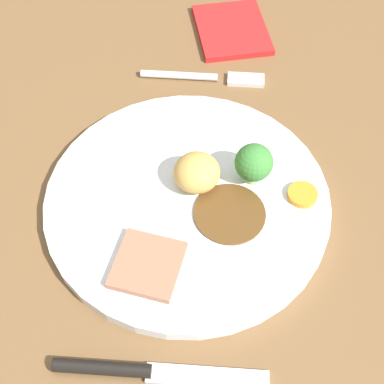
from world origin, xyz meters
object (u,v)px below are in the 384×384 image
at_px(roast_potato_left, 197,172).
at_px(folded_napkin, 232,30).
at_px(carrot_coin_front, 303,195).
at_px(dinner_plate, 192,202).
at_px(knife, 141,371).
at_px(fork, 207,77).
at_px(meat_slice_main, 148,265).
at_px(broccoli_floret, 254,163).

xyz_separation_m(roast_potato_left, folded_napkin, (-0.27, 0.02, -0.03)).
bearing_deg(folded_napkin, carrot_coin_front, 19.00).
relative_size(dinner_plate, knife, 1.58).
distance_m(fork, knife, 0.37).
distance_m(roast_potato_left, carrot_coin_front, 0.11).
bearing_deg(meat_slice_main, knife, 5.53).
bearing_deg(fork, knife, -95.28).
xyz_separation_m(broccoli_floret, knife, (0.21, -0.08, -0.04)).
height_order(dinner_plate, meat_slice_main, meat_slice_main).
relative_size(knife, folded_napkin, 1.69).
relative_size(broccoli_floret, knife, 0.25).
height_order(meat_slice_main, broccoli_floret, broccoli_floret).
distance_m(meat_slice_main, knife, 0.10).
distance_m(meat_slice_main, roast_potato_left, 0.11).
bearing_deg(carrot_coin_front, fork, -146.29).
xyz_separation_m(dinner_plate, meat_slice_main, (0.08, -0.03, 0.01)).
bearing_deg(knife, folded_napkin, 81.97).
xyz_separation_m(dinner_plate, fork, (-0.19, -0.01, -0.00)).
distance_m(dinner_plate, folded_napkin, 0.29).
xyz_separation_m(roast_potato_left, carrot_coin_front, (0.00, 0.11, -0.01)).
xyz_separation_m(dinner_plate, roast_potato_left, (-0.02, 0.00, 0.03)).
relative_size(meat_slice_main, broccoli_floret, 1.34).
xyz_separation_m(carrot_coin_front, folded_napkin, (-0.27, -0.09, -0.01)).
xyz_separation_m(meat_slice_main, fork, (-0.27, 0.03, -0.01)).
xyz_separation_m(dinner_plate, broccoli_floret, (-0.03, 0.06, 0.03)).
bearing_deg(fork, broccoli_floret, -70.56).
bearing_deg(roast_potato_left, fork, -177.44).
relative_size(roast_potato_left, knife, 0.26).
xyz_separation_m(roast_potato_left, fork, (-0.17, -0.01, -0.03)).
bearing_deg(broccoli_floret, meat_slice_main, -38.09).
bearing_deg(folded_napkin, dinner_plate, -3.77).
xyz_separation_m(carrot_coin_front, broccoli_floret, (-0.02, -0.05, 0.02)).
height_order(carrot_coin_front, broccoli_floret, broccoli_floret).
bearing_deg(carrot_coin_front, roast_potato_left, -92.03).
height_order(roast_potato_left, broccoli_floret, broccoli_floret).
distance_m(roast_potato_left, fork, 0.17).
bearing_deg(meat_slice_main, dinner_plate, 159.39).
relative_size(roast_potato_left, folded_napkin, 0.44).
bearing_deg(knife, roast_potato_left, 79.82).
xyz_separation_m(fork, folded_napkin, (-0.09, 0.02, 0.00)).
height_order(dinner_plate, fork, dinner_plate).
relative_size(meat_slice_main, folded_napkin, 0.57).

